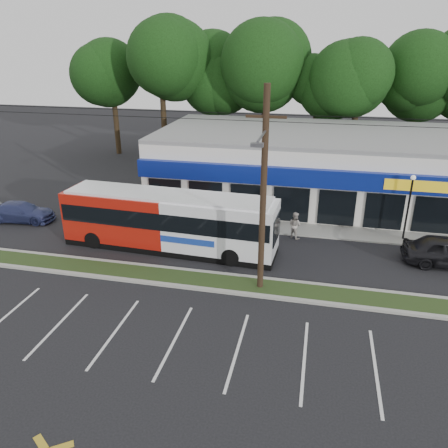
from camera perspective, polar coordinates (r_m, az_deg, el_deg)
ground at (r=22.26m, az=-3.42°, el=-8.76°), size 120.00×120.00×0.00m
grass_strip at (r=23.06m, az=-2.75°, el=-7.38°), size 40.00×1.60×0.12m
curb_south at (r=22.35m, az=-3.32°, el=-8.42°), size 40.00×0.25×0.14m
curb_north at (r=23.77m, az=-2.21°, el=-6.36°), size 40.00×0.25×0.14m
sidewalk at (r=29.56m, az=10.78°, el=-0.73°), size 32.00×2.20×0.10m
strip_mall at (r=35.28m, az=12.42°, el=7.47°), size 25.00×12.55×5.30m
utility_pole at (r=20.28m, az=4.69°, el=4.84°), size 50.00×2.77×10.00m
lamp_post at (r=28.99m, az=23.06°, el=2.89°), size 0.30×0.30×4.25m
tree_line at (r=44.35m, az=11.30°, el=18.17°), size 46.76×6.76×11.83m
metrobus at (r=26.12m, az=-7.19°, el=0.55°), size 13.01×3.36×3.46m
car_blue at (r=33.51m, az=-24.98°, el=1.45°), size 4.77×2.33×1.34m
pedestrian_a at (r=28.96m, az=4.94°, el=1.00°), size 0.81×0.72×1.88m
pedestrian_b at (r=28.02m, az=9.23°, el=-0.14°), size 1.07×1.02×1.74m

